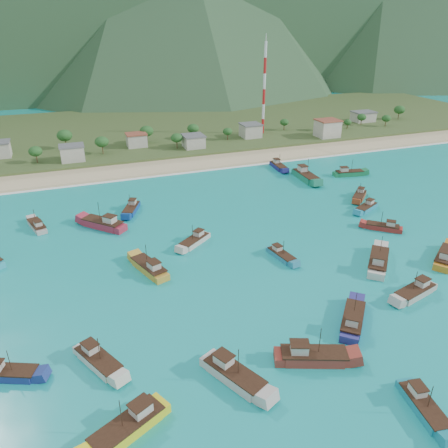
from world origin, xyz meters
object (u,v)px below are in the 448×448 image
object	(u,v)px
boat_18	(312,357)
boat_21	(415,292)
boat_4	(129,427)
boat_11	(149,268)
boat_20	(98,361)
boat_13	(281,256)
boat_24	(306,176)
boat_5	(8,374)
boat_17	(278,167)
boat_16	(104,224)
boat_28	(234,375)
boat_23	(195,241)
boat_0	(353,321)
boat_8	(37,226)
boat_3	(446,258)
boat_29	(423,407)
boat_1	(378,262)
boat_12	(131,209)
radio_tower	(264,89)
boat_26	(349,173)
boat_14	(383,227)
boat_27	(359,196)
boat_2	(366,208)

from	to	relation	value
boat_18	boat_21	distance (m)	30.66
boat_4	boat_11	xyz separation A→B (m)	(10.93, 40.05, -0.03)
boat_20	boat_21	distance (m)	62.16
boat_13	boat_24	distance (m)	56.60
boat_5	boat_20	world-z (taller)	boat_20
boat_13	boat_17	size ratio (longest dim) A/B	0.86
boat_5	boat_16	distance (m)	53.68
boat_20	boat_13	bearing A→B (deg)	178.45
boat_28	boat_16	bearing A→B (deg)	-104.23
boat_5	boat_13	bearing A→B (deg)	131.75
boat_23	boat_0	bearing A→B (deg)	166.79
boat_8	boat_24	bearing A→B (deg)	-10.27
boat_3	boat_29	distance (m)	48.13
boat_20	boat_0	bearing A→B (deg)	145.64
boat_3	boat_11	xyz separation A→B (m)	(-65.09, 19.12, -0.04)
boat_1	boat_21	size ratio (longest dim) A/B	1.07
boat_12	boat_23	bearing A→B (deg)	138.20
boat_3	boat_21	world-z (taller)	boat_3
radio_tower	boat_28	distance (m)	155.04
radio_tower	boat_21	distance (m)	133.28
boat_11	boat_13	size ratio (longest dim) A/B	1.32
boat_11	boat_28	distance (m)	36.61
boat_11	boat_26	bearing A→B (deg)	7.23
boat_18	boat_14	bearing A→B (deg)	151.53
radio_tower	boat_16	xyz separation A→B (m)	(-81.36, -75.02, -20.63)
boat_17	boat_27	distance (m)	36.77
radio_tower	boat_27	size ratio (longest dim) A/B	4.55
boat_29	boat_3	bearing A→B (deg)	-129.41
boat_21	boat_28	bearing A→B (deg)	86.38
boat_17	boat_3	bearing A→B (deg)	97.70
boat_20	boat_26	bearing A→B (deg)	-172.12
boat_5	boat_3	bearing A→B (deg)	116.22
boat_5	boat_27	distance (m)	106.44
boat_2	boat_21	distance (m)	43.42
boat_1	boat_12	world-z (taller)	boat_1
boat_0	boat_11	world-z (taller)	boat_0
boat_4	boat_5	distance (m)	23.16
boat_27	boat_4	bearing A→B (deg)	82.65
boat_17	boat_26	world-z (taller)	boat_26
boat_2	boat_20	size ratio (longest dim) A/B	0.89
boat_8	boat_26	xyz separation A→B (m)	(103.27, 7.53, 0.15)
boat_3	boat_2	bearing A→B (deg)	142.63
boat_27	boat_28	size ratio (longest dim) A/B	0.73
boat_26	boat_29	distance (m)	103.81
boat_3	boat_11	world-z (taller)	boat_3
boat_16	boat_24	world-z (taller)	boat_24
boat_18	boat_24	world-z (taller)	boat_24
boat_18	boat_2	bearing A→B (deg)	157.42
boat_26	boat_3	bearing A→B (deg)	-4.19
boat_2	boat_11	size ratio (longest dim) A/B	0.80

